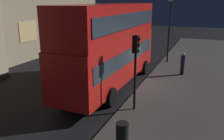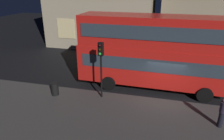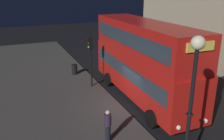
{
  "view_description": "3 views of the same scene",
  "coord_description": "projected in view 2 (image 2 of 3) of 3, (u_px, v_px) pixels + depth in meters",
  "views": [
    {
      "loc": [
        -15.21,
        -4.39,
        5.56
      ],
      "look_at": [
        -1.91,
        1.02,
        1.4
      ],
      "focal_mm": 38.75,
      "sensor_mm": 36.0,
      "label": 1
    },
    {
      "loc": [
        -0.33,
        -13.22,
        7.23
      ],
      "look_at": [
        -3.71,
        0.23,
        1.61
      ],
      "focal_mm": 33.68,
      "sensor_mm": 36.0,
      "label": 2
    },
    {
      "loc": [
        12.54,
        -6.58,
        7.37
      ],
      "look_at": [
        -3.33,
        0.27,
        1.5
      ],
      "focal_mm": 38.68,
      "sensor_mm": 36.0,
      "label": 3
    }
  ],
  "objects": [
    {
      "name": "traffic_light_near_kerb",
      "position": [
        101.0,
        59.0,
        13.36
      ],
      "size": [
        0.35,
        0.38,
        3.82
      ],
      "rotation": [
        0.0,
        0.0,
        -0.13
      ],
      "color": "black",
      "rests_on": "sidewalk_slab"
    },
    {
      "name": "pedestrian",
      "position": [
        222.0,
        113.0,
        11.04
      ],
      "size": [
        0.35,
        0.35,
        1.71
      ],
      "rotation": [
        0.0,
        0.0,
        2.51
      ],
      "color": "black",
      "rests_on": "sidewalk_slab"
    },
    {
      "name": "litter_bin",
      "position": [
        55.0,
        89.0,
        14.51
      ],
      "size": [
        0.5,
        0.5,
        0.89
      ],
      "primitive_type": "cylinder",
      "color": "black",
      "rests_on": "sidewalk_slab"
    },
    {
      "name": "double_decker_bus",
      "position": [
        153.0,
        49.0,
        14.96
      ],
      "size": [
        10.92,
        3.11,
        5.33
      ],
      "rotation": [
        0.0,
        0.0,
        -0.02
      ],
      "color": "red",
      "rests_on": "ground"
    },
    {
      "name": "ground_plane",
      "position": [
        163.0,
        98.0,
        14.52
      ],
      "size": [
        80.0,
        80.0,
        0.0
      ],
      "primitive_type": "plane",
      "color": "black"
    }
  ]
}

